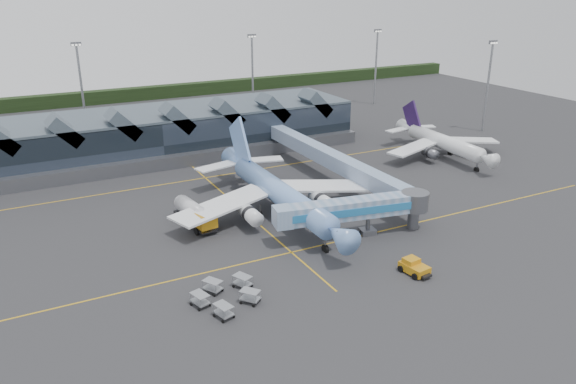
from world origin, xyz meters
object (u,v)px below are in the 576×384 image
main_airliner (277,191)px  fuel_truck (194,213)px  pushback_tug (414,267)px  jet_bridge (363,209)px  regional_jet (441,141)px

main_airliner → fuel_truck: bearing=171.9°
pushback_tug → jet_bridge: bearing=80.4°
main_airliner → fuel_truck: size_ratio=3.82×
regional_jet → fuel_truck: bearing=-166.9°
main_airliner → pushback_tug: size_ratio=9.30×
regional_jet → jet_bridge: size_ratio=1.27×
fuel_truck → pushback_tug: (20.53, -28.12, -1.20)m
regional_jet → pushback_tug: size_ratio=6.81×
main_airliner → pushback_tug: main_airliner is taller
main_airliner → fuel_truck: (-13.49, 2.00, -1.92)m
main_airliner → regional_jet: 47.57m
fuel_truck → jet_bridge: bearing=-43.5°
jet_bridge → fuel_truck: jet_bridge is taller
pushback_tug → regional_jet: bearing=37.9°
main_airliner → jet_bridge: size_ratio=1.73×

